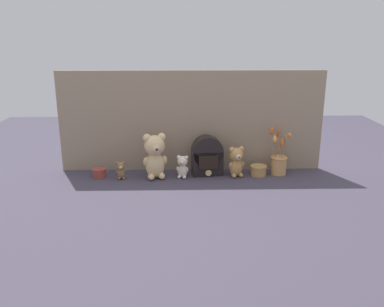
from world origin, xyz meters
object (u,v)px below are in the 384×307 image
(teddy_bear_medium, at_px, (236,161))
(teddy_bear_small, at_px, (182,166))
(decorative_tin_tall, at_px, (99,173))
(teddy_bear_large, at_px, (155,155))
(vintage_radio, at_px, (207,156))
(decorative_tin_short, at_px, (258,170))
(teddy_bear_tiny, at_px, (121,170))
(flower_vase, at_px, (279,161))

(teddy_bear_medium, height_order, teddy_bear_small, teddy_bear_medium)
(decorative_tin_tall, bearing_deg, teddy_bear_large, -3.17)
(teddy_bear_medium, relative_size, vintage_radio, 0.77)
(teddy_bear_small, height_order, decorative_tin_tall, teddy_bear_small)
(teddy_bear_large, distance_m, decorative_tin_short, 0.70)
(decorative_tin_tall, bearing_deg, teddy_bear_small, -2.61)
(teddy_bear_large, distance_m, teddy_bear_tiny, 0.24)
(flower_vase, xyz_separation_m, vintage_radio, (-0.48, 0.00, 0.04))
(teddy_bear_large, bearing_deg, decorative_tin_short, 3.02)
(teddy_bear_medium, distance_m, teddy_bear_tiny, 0.76)
(vintage_radio, height_order, decorative_tin_tall, vintage_radio)
(teddy_bear_tiny, xyz_separation_m, decorative_tin_tall, (-0.15, 0.04, -0.03))
(vintage_radio, relative_size, decorative_tin_tall, 3.03)
(teddy_bear_large, height_order, decorative_tin_tall, teddy_bear_large)
(teddy_bear_large, xyz_separation_m, teddy_bear_small, (0.18, -0.00, -0.08))
(teddy_bear_large, distance_m, teddy_bear_medium, 0.54)
(teddy_bear_large, relative_size, teddy_bear_small, 1.95)
(decorative_tin_short, bearing_deg, decorative_tin_tall, -179.15)
(teddy_bear_large, bearing_deg, teddy_bear_medium, 1.64)
(teddy_bear_medium, xyz_separation_m, vintage_radio, (-0.19, 0.04, 0.02))
(vintage_radio, bearing_deg, decorative_tin_tall, -177.22)
(teddy_bear_tiny, height_order, decorative_tin_short, teddy_bear_tiny)
(flower_vase, height_order, decorative_tin_tall, flower_vase)
(decorative_tin_short, bearing_deg, flower_vase, 7.27)
(vintage_radio, bearing_deg, flower_vase, -0.17)
(teddy_bear_large, distance_m, decorative_tin_tall, 0.39)
(teddy_bear_medium, distance_m, vintage_radio, 0.20)
(teddy_bear_large, xyz_separation_m, flower_vase, (0.83, 0.05, -0.07))
(decorative_tin_tall, height_order, decorative_tin_short, decorative_tin_short)
(teddy_bear_tiny, distance_m, decorative_tin_short, 0.92)
(teddy_bear_medium, relative_size, decorative_tin_tall, 2.33)
(teddy_bear_small, distance_m, vintage_radio, 0.18)
(teddy_bear_large, height_order, teddy_bear_medium, teddy_bear_large)
(teddy_bear_tiny, bearing_deg, decorative_tin_short, 3.19)
(flower_vase, distance_m, decorative_tin_short, 0.15)
(teddy_bear_medium, distance_m, decorative_tin_short, 0.17)
(vintage_radio, bearing_deg, teddy_bear_medium, -11.90)
(flower_vase, xyz_separation_m, decorative_tin_tall, (-1.20, -0.03, -0.06))
(teddy_bear_tiny, relative_size, decorative_tin_tall, 1.33)
(decorative_tin_short, bearing_deg, vintage_radio, 176.83)
(teddy_bear_small, bearing_deg, vintage_radio, 19.80)
(teddy_bear_tiny, bearing_deg, teddy_bear_small, 1.42)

